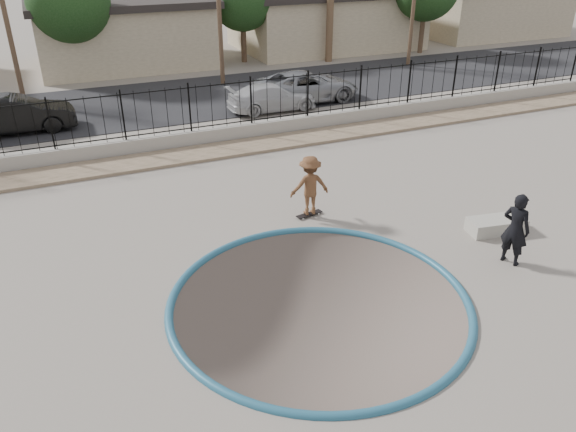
# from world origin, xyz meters

# --- Properties ---
(ground) EXTENTS (120.00, 120.00, 2.20)m
(ground) POSITION_xyz_m (0.00, 12.00, -1.10)
(ground) COLOR #6F665C
(ground) RESTS_ON ground
(bowl_pit) EXTENTS (6.84, 6.84, 1.80)m
(bowl_pit) POSITION_xyz_m (0.00, -1.00, 0.00)
(bowl_pit) COLOR brown
(bowl_pit) RESTS_ON ground
(coping_ring) EXTENTS (7.04, 7.04, 0.20)m
(coping_ring) POSITION_xyz_m (0.00, -1.00, 0.00)
(coping_ring) COLOR #235974
(coping_ring) RESTS_ON ground
(rock_strip) EXTENTS (42.00, 1.60, 0.11)m
(rock_strip) POSITION_xyz_m (0.00, 9.20, 0.06)
(rock_strip) COLOR #A08469
(rock_strip) RESTS_ON ground
(retaining_wall) EXTENTS (42.00, 0.45, 0.60)m
(retaining_wall) POSITION_xyz_m (0.00, 10.30, 0.30)
(retaining_wall) COLOR gray
(retaining_wall) RESTS_ON ground
(fence) EXTENTS (40.00, 0.04, 1.80)m
(fence) POSITION_xyz_m (0.00, 10.30, 1.50)
(fence) COLOR black
(fence) RESTS_ON retaining_wall
(street) EXTENTS (90.00, 8.00, 0.04)m
(street) POSITION_xyz_m (0.00, 17.00, 0.02)
(street) COLOR black
(street) RESTS_ON ground
(house_center) EXTENTS (10.60, 8.60, 3.90)m
(house_center) POSITION_xyz_m (0.00, 26.50, 1.97)
(house_center) COLOR tan
(house_center) RESTS_ON ground
(house_east) EXTENTS (12.60, 8.60, 3.90)m
(house_east) POSITION_xyz_m (14.00, 26.50, 1.97)
(house_east) COLOR tan
(house_east) RESTS_ON ground
(house_east_far) EXTENTS (11.60, 8.60, 3.90)m
(house_east_far) POSITION_xyz_m (28.00, 26.50, 1.97)
(house_east_far) COLOR tan
(house_east_far) RESTS_ON ground
(utility_pole_left) EXTENTS (1.70, 0.24, 9.00)m
(utility_pole_left) POSITION_xyz_m (-6.00, 19.00, 4.70)
(utility_pole_left) COLOR #473323
(utility_pole_left) RESTS_ON ground
(street_tree_left) EXTENTS (4.32, 4.32, 6.36)m
(street_tree_left) POSITION_xyz_m (-3.00, 23.00, 4.19)
(street_tree_left) COLOR #473323
(street_tree_left) RESTS_ON ground
(skater) EXTENTS (1.23, 0.80, 1.80)m
(skater) POSITION_xyz_m (1.64, 3.00, 0.90)
(skater) COLOR brown
(skater) RESTS_ON ground
(skateboard) EXTENTS (0.87, 0.36, 0.07)m
(skateboard) POSITION_xyz_m (1.64, 3.00, 0.06)
(skateboard) COLOR black
(skateboard) RESTS_ON ground
(videographer) EXTENTS (0.69, 0.83, 1.93)m
(videographer) POSITION_xyz_m (5.26, -1.39, 0.97)
(videographer) COLOR black
(videographer) RESTS_ON ground
(concrete_ledge) EXTENTS (1.69, 0.96, 0.40)m
(concrete_ledge) POSITION_xyz_m (6.07, 0.03, 0.20)
(concrete_ledge) COLOR #A19D8F
(concrete_ledge) RESTS_ON ground
(car_b) EXTENTS (4.63, 1.64, 1.52)m
(car_b) POSITION_xyz_m (-6.25, 14.65, 0.80)
(car_b) COLOR black
(car_b) RESTS_ON street
(car_c) EXTENTS (4.20, 1.72, 1.22)m
(car_c) POSITION_xyz_m (4.65, 13.40, 0.64)
(car_c) COLOR #BBBBBE
(car_c) RESTS_ON street
(car_d) EXTENTS (5.26, 2.45, 1.46)m
(car_d) POSITION_xyz_m (6.72, 14.16, 0.77)
(car_d) COLOR gray
(car_d) RESTS_ON street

